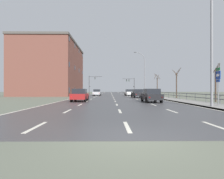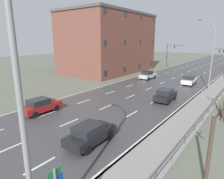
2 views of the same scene
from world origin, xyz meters
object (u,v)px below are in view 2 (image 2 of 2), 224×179
(traffic_signal_left, at_px, (170,52))
(brick_building, at_px, (109,43))
(car_far_right, at_px, (165,95))
(car_near_right, at_px, (148,75))
(car_distant, at_px, (189,80))
(street_lamp_midground, at_px, (211,56))
(car_far_left, at_px, (90,134))
(street_lamp_foreground, at_px, (18,115))
(car_near_left, at_px, (40,106))

(traffic_signal_left, bearing_deg, brick_building, -118.63)
(car_far_right, bearing_deg, brick_building, 140.61)
(car_near_right, xyz_separation_m, car_distant, (7.94, -0.22, 0.00))
(street_lamp_midground, height_order, car_far_left, street_lamp_midground)
(street_lamp_midground, distance_m, car_near_right, 12.26)
(street_lamp_foreground, xyz_separation_m, traffic_signal_left, (-14.52, 51.15, -1.03))
(street_lamp_foreground, relative_size, car_distant, 2.52)
(traffic_signal_left, xyz_separation_m, brick_building, (-8.84, -16.19, 2.66))
(car_near_right, height_order, car_near_left, same)
(traffic_signal_left, distance_m, car_near_left, 43.14)
(street_lamp_midground, relative_size, car_near_left, 2.54)
(car_near_right, xyz_separation_m, brick_building, (-12.12, 3.29, 5.95))
(car_near_right, bearing_deg, car_far_left, -70.75)
(car_near_right, relative_size, car_far_left, 1.00)
(street_lamp_midground, distance_m, car_distant, 5.78)
(traffic_signal_left, height_order, car_near_left, traffic_signal_left)
(street_lamp_foreground, xyz_separation_m, car_near_left, (-11.77, 8.23, -4.33))
(car_far_right, bearing_deg, traffic_signal_left, 107.26)
(street_lamp_foreground, xyz_separation_m, car_far_left, (-3.25, 6.67, -4.33))
(street_lamp_midground, relative_size, car_far_left, 2.52)
(street_lamp_midground, xyz_separation_m, car_far_left, (-3.27, -22.74, -4.28))
(car_near_right, relative_size, car_far_right, 0.99)
(traffic_signal_left, bearing_deg, car_near_left, -86.33)
(street_lamp_midground, xyz_separation_m, car_near_left, (-11.79, -21.18, -4.28))
(street_lamp_foreground, distance_m, car_far_left, 8.59)
(traffic_signal_left, bearing_deg, car_far_left, -75.78)
(traffic_signal_left, relative_size, car_near_left, 1.54)
(street_lamp_foreground, relative_size, car_far_right, 2.52)
(brick_building, bearing_deg, car_near_right, -15.20)
(street_lamp_foreground, xyz_separation_m, car_near_right, (-11.24, 31.66, -4.33))
(car_far_left, bearing_deg, traffic_signal_left, 103.17)
(street_lamp_midground, bearing_deg, car_near_right, 168.66)
(street_lamp_foreground, relative_size, street_lamp_midground, 1.01)
(street_lamp_foreground, bearing_deg, car_far_right, 98.27)
(street_lamp_midground, height_order, car_near_right, street_lamp_midground)
(traffic_signal_left, height_order, brick_building, brick_building)
(car_near_left, bearing_deg, street_lamp_foreground, -35.11)
(car_far_right, bearing_deg, car_far_left, -94.67)
(traffic_signal_left, bearing_deg, car_distant, -60.33)
(car_far_left, xyz_separation_m, brick_building, (-20.12, 28.29, 5.95))
(street_lamp_foreground, xyz_separation_m, street_lamp_midground, (0.02, 29.41, -0.05))
(street_lamp_midground, bearing_deg, car_distant, 148.50)
(traffic_signal_left, distance_m, car_far_right, 33.43)
(street_lamp_midground, relative_size, car_distant, 2.48)
(traffic_signal_left, height_order, car_far_left, traffic_signal_left)
(street_lamp_midground, height_order, car_distant, street_lamp_midground)
(street_lamp_foreground, bearing_deg, car_far_left, 115.97)
(street_lamp_foreground, bearing_deg, traffic_signal_left, 105.85)
(car_near_right, height_order, car_far_left, same)
(street_lamp_foreground, distance_m, car_distant, 31.91)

